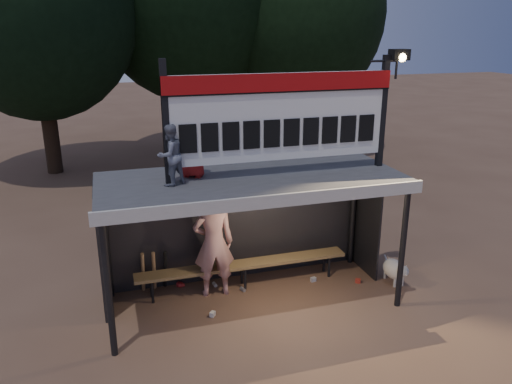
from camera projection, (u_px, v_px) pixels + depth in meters
ground at (252, 300)px, 8.93m from camera, size 80.00×80.00×0.00m
player at (214, 243)px, 8.86m from camera, size 0.76×0.52×2.00m
child_a at (170, 155)px, 7.60m from camera, size 0.58×0.55×0.95m
child_b at (192, 143)px, 8.01m from camera, size 0.65×0.58×1.11m
dugout_shelter at (248, 199)px, 8.58m from camera, size 5.10×2.08×2.32m
scoreboard_assembly at (285, 114)px, 8.04m from camera, size 4.10×0.27×1.99m
bench at (243, 265)px, 9.29m from camera, size 4.00×0.35×0.48m
tree_right at (301, 13)px, 18.24m from camera, size 6.08×6.08×8.72m
dog at (395, 270)px, 9.46m from camera, size 0.36×0.81×0.49m
bats at (154, 271)px, 9.09m from camera, size 0.48×0.33×0.84m
litter at (245, 288)px, 9.28m from camera, size 3.41×1.30×0.08m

